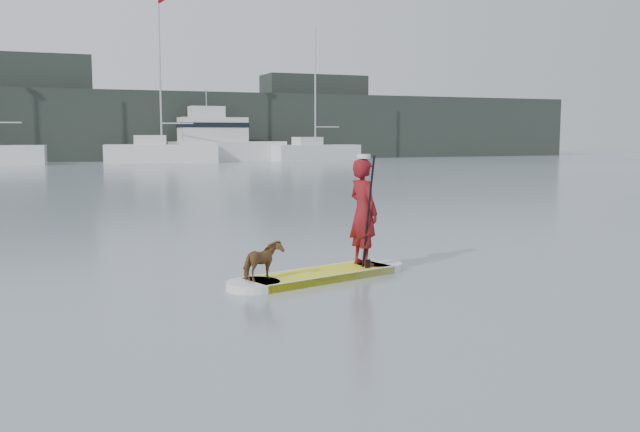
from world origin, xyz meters
name	(u,v)px	position (x,y,z in m)	size (l,w,h in m)	color
ground	(453,247)	(0.00, 0.00, 0.00)	(140.00, 140.00, 0.00)	slate
paddleboard	(320,275)	(-3.71, -1.99, 0.06)	(3.20, 1.51, 0.12)	yellow
paddler	(363,212)	(-2.84, -1.73, 1.00)	(0.64, 0.42, 1.76)	maroon
white_cap	(364,156)	(-2.84, -1.73, 1.91)	(0.22, 0.22, 0.07)	silver
dog	(263,261)	(-4.74, -2.29, 0.41)	(0.31, 0.68, 0.57)	brown
paddle	(368,226)	(-2.88, -2.00, 0.80)	(0.12, 0.30, 2.00)	black
sailboat_d	(161,151)	(1.55, 45.42, 0.93)	(9.14, 4.28, 12.96)	silver
sailboat_e	(315,151)	(14.71, 45.41, 0.80)	(7.99, 3.40, 11.24)	silver
motor_yacht_a	(219,141)	(6.76, 47.23, 1.70)	(10.12, 3.16, 6.07)	silver
shore_mass	(129,126)	(0.00, 53.00, 3.00)	(90.00, 6.00, 6.00)	black
shore_building_west	(5,108)	(-10.00, 54.00, 4.50)	(14.00, 4.00, 9.00)	black
shore_building_east	(314,117)	(18.00, 54.00, 4.00)	(10.00, 4.00, 8.00)	black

